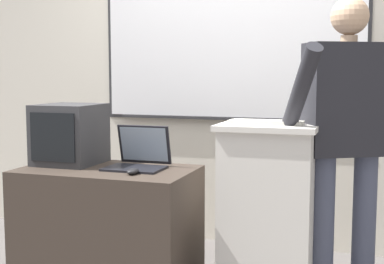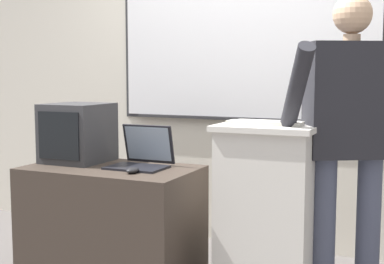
% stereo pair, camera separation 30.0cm
% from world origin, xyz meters
% --- Properties ---
extents(back_wall, '(6.40, 0.17, 2.65)m').
position_xyz_m(back_wall, '(-0.01, 1.34, 1.33)').
color(back_wall, beige).
rests_on(back_wall, ground_plane).
extents(lectern_podium, '(0.54, 0.53, 0.99)m').
position_xyz_m(lectern_podium, '(0.35, 0.40, 0.50)').
color(lectern_podium, beige).
rests_on(lectern_podium, ground_plane).
extents(side_desk, '(1.02, 0.60, 0.71)m').
position_xyz_m(side_desk, '(-0.59, 0.25, 0.35)').
color(side_desk, '#382D26').
rests_on(side_desk, ground_plane).
extents(person_presenter, '(0.63, 0.72, 1.68)m').
position_xyz_m(person_presenter, '(0.75, 0.50, 0.98)').
color(person_presenter, '#474C60').
rests_on(person_presenter, ground_plane).
extents(laptop, '(0.34, 0.30, 0.25)m').
position_xyz_m(laptop, '(-0.42, 0.34, 0.78)').
color(laptop, black).
rests_on(laptop, side_desk).
extents(wireless_keyboard, '(0.41, 0.11, 0.02)m').
position_xyz_m(wireless_keyboard, '(0.33, 0.33, 1.00)').
color(wireless_keyboard, beige).
rests_on(wireless_keyboard, lectern_podium).
extents(computer_mouse_by_laptop, '(0.06, 0.10, 0.03)m').
position_xyz_m(computer_mouse_by_laptop, '(-0.37, 0.12, 0.73)').
color(computer_mouse_by_laptop, black).
rests_on(computer_mouse_by_laptop, side_desk).
extents(crt_monitor, '(0.36, 0.39, 0.37)m').
position_xyz_m(crt_monitor, '(-0.89, 0.33, 0.89)').
color(crt_monitor, '#333335').
rests_on(crt_monitor, side_desk).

